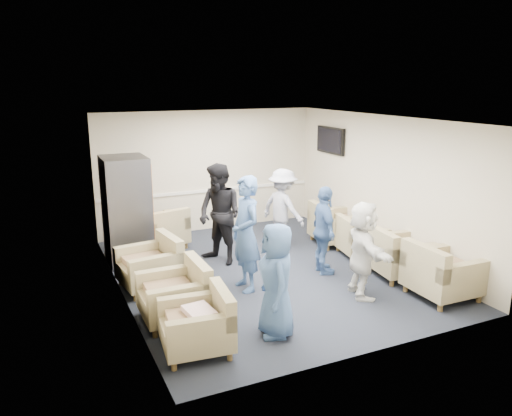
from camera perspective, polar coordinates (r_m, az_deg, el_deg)
name	(u,v)px	position (r m, az deg, el deg)	size (l,w,h in m)	color
floor	(266,272)	(8.99, 1.13, -7.33)	(6.00, 6.00, 0.00)	black
ceiling	(267,119)	(8.38, 1.22, 10.10)	(6.00, 6.00, 0.00)	white
back_wall	(208,171)	(11.31, -5.47, 4.24)	(5.00, 0.02, 2.70)	beige
front_wall	(375,251)	(6.13, 13.50, -4.80)	(5.00, 0.02, 2.70)	beige
left_wall	(118,214)	(7.86, -15.48, -0.70)	(0.02, 6.00, 2.70)	beige
right_wall	(383,186)	(9.91, 14.32, 2.42)	(0.02, 6.00, 2.70)	beige
chair_rail	(209,191)	(11.37, -5.38, 1.99)	(4.98, 0.04, 0.06)	silver
tv	(330,140)	(11.20, 8.50, 7.66)	(0.10, 1.00, 0.58)	black
armchair_left_near	(200,326)	(6.46, -6.37, -13.24)	(0.93, 0.93, 0.67)	#92845E
armchair_left_mid	(178,296)	(7.26, -8.92, -9.92)	(0.90, 0.90, 0.72)	#92845E
armchair_left_far	(153,266)	(8.42, -11.73, -6.54)	(1.01, 1.01, 0.72)	#92845E
armchair_right_near	(440,275)	(8.36, 20.27, -7.18)	(0.97, 0.97, 0.76)	#92845E
armchair_right_midnear	(397,256)	(9.03, 15.77, -5.30)	(1.02, 1.02, 0.74)	#92845E
armchair_right_midfar	(359,239)	(9.93, 11.65, -3.50)	(0.95, 0.95, 0.66)	#92845E
armchair_right_far	(333,227)	(10.53, 8.84, -2.12)	(1.01, 1.01, 0.73)	#92845E
armchair_corner	(162,231)	(10.31, -10.66, -2.60)	(1.09, 1.09, 0.72)	#92845E
vending_machine	(127,210)	(9.54, -14.54, -0.22)	(0.81, 0.94, 1.99)	#52525A
backpack	(183,280)	(8.06, -8.33, -8.13)	(0.32, 0.25, 0.50)	black
pillow	(199,313)	(6.39, -6.51, -11.87)	(0.42, 0.32, 0.12)	silver
person_front_left	(276,280)	(6.63, 2.35, -8.25)	(0.76, 0.49, 1.55)	#3C5C90
person_mid_left	(246,234)	(7.99, -1.17, -2.97)	(0.69, 0.45, 1.89)	#3C5C90
person_back_left	(220,214)	(9.19, -4.15, -0.73)	(0.91, 0.71, 1.87)	black
person_back_right	(283,208)	(10.15, 3.07, -0.01)	(1.04, 0.60, 1.61)	silver
person_mid_right	(324,230)	(8.78, 7.78, -2.56)	(0.92, 0.38, 1.57)	#3C5C90
person_front_right	(363,249)	(7.97, 12.13, -4.66)	(1.43, 0.45, 1.54)	silver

